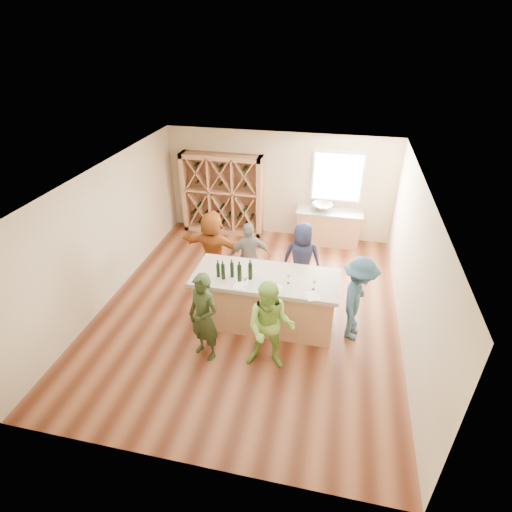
% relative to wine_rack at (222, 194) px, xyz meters
% --- Properties ---
extents(floor, '(6.00, 7.00, 0.10)m').
position_rel_wine_rack_xyz_m(floor, '(1.50, -3.27, -1.15)').
color(floor, brown).
rests_on(floor, ground).
extents(ceiling, '(6.00, 7.00, 0.10)m').
position_rel_wine_rack_xyz_m(ceiling, '(1.50, -3.27, 1.75)').
color(ceiling, white).
rests_on(ceiling, ground).
extents(wall_back, '(6.00, 0.10, 2.80)m').
position_rel_wine_rack_xyz_m(wall_back, '(1.50, 0.28, 0.30)').
color(wall_back, beige).
rests_on(wall_back, ground).
extents(wall_front, '(6.00, 0.10, 2.80)m').
position_rel_wine_rack_xyz_m(wall_front, '(1.50, -6.82, 0.30)').
color(wall_front, beige).
rests_on(wall_front, ground).
extents(wall_left, '(0.10, 7.00, 2.80)m').
position_rel_wine_rack_xyz_m(wall_left, '(-1.55, -3.27, 0.30)').
color(wall_left, beige).
rests_on(wall_left, ground).
extents(wall_right, '(0.10, 7.00, 2.80)m').
position_rel_wine_rack_xyz_m(wall_right, '(4.55, -3.27, 0.30)').
color(wall_right, beige).
rests_on(wall_right, ground).
extents(window_frame, '(1.30, 0.06, 1.30)m').
position_rel_wine_rack_xyz_m(window_frame, '(3.00, 0.20, 0.65)').
color(window_frame, white).
rests_on(window_frame, wall_back).
extents(window_pane, '(1.18, 0.01, 1.18)m').
position_rel_wine_rack_xyz_m(window_pane, '(3.00, 0.17, 0.65)').
color(window_pane, white).
rests_on(window_pane, wall_back).
extents(wine_rack, '(2.20, 0.45, 2.20)m').
position_rel_wine_rack_xyz_m(wine_rack, '(0.00, 0.00, 0.00)').
color(wine_rack, tan).
rests_on(wine_rack, floor).
extents(back_counter_base, '(1.60, 0.58, 0.86)m').
position_rel_wine_rack_xyz_m(back_counter_base, '(2.90, -0.07, -0.67)').
color(back_counter_base, tan).
rests_on(back_counter_base, floor).
extents(back_counter_top, '(1.70, 0.62, 0.06)m').
position_rel_wine_rack_xyz_m(back_counter_top, '(2.90, -0.07, -0.21)').
color(back_counter_top, '#A99E8A').
rests_on(back_counter_top, back_counter_base).
extents(sink, '(0.54, 0.54, 0.19)m').
position_rel_wine_rack_xyz_m(sink, '(2.70, -0.07, -0.09)').
color(sink, silver).
rests_on(sink, back_counter_top).
extents(faucet, '(0.02, 0.02, 0.30)m').
position_rel_wine_rack_xyz_m(faucet, '(2.70, 0.11, -0.03)').
color(faucet, silver).
rests_on(faucet, back_counter_top).
extents(tasting_counter_base, '(2.60, 1.00, 1.00)m').
position_rel_wine_rack_xyz_m(tasting_counter_base, '(1.91, -3.63, -0.60)').
color(tasting_counter_base, tan).
rests_on(tasting_counter_base, floor).
extents(tasting_counter_top, '(2.72, 1.12, 0.08)m').
position_rel_wine_rack_xyz_m(tasting_counter_top, '(1.91, -3.63, -0.06)').
color(tasting_counter_top, '#A99E8A').
rests_on(tasting_counter_top, tasting_counter_base).
extents(wine_bottle_a, '(0.08, 0.08, 0.28)m').
position_rel_wine_rack_xyz_m(wine_bottle_a, '(1.05, -3.83, 0.12)').
color(wine_bottle_a, black).
rests_on(wine_bottle_a, tasting_counter_top).
extents(wine_bottle_b, '(0.09, 0.09, 0.30)m').
position_rel_wine_rack_xyz_m(wine_bottle_b, '(1.16, -3.88, 0.13)').
color(wine_bottle_b, black).
rests_on(wine_bottle_b, tasting_counter_top).
extents(wine_bottle_c, '(0.08, 0.08, 0.29)m').
position_rel_wine_rack_xyz_m(wine_bottle_c, '(1.30, -3.78, 0.13)').
color(wine_bottle_c, black).
rests_on(wine_bottle_c, tasting_counter_top).
extents(wine_bottle_d, '(0.10, 0.10, 0.33)m').
position_rel_wine_rack_xyz_m(wine_bottle_d, '(1.47, -3.88, 0.15)').
color(wine_bottle_d, black).
rests_on(wine_bottle_d, tasting_counter_top).
extents(wine_bottle_e, '(0.08, 0.08, 0.33)m').
position_rel_wine_rack_xyz_m(wine_bottle_e, '(1.65, -3.77, 0.14)').
color(wine_bottle_e, black).
rests_on(wine_bottle_e, tasting_counter_top).
extents(wine_glass_a, '(0.09, 0.09, 0.20)m').
position_rel_wine_rack_xyz_m(wine_glass_a, '(1.61, -4.05, 0.08)').
color(wine_glass_a, white).
rests_on(wine_glass_a, tasting_counter_top).
extents(wine_glass_b, '(0.09, 0.09, 0.18)m').
position_rel_wine_rack_xyz_m(wine_glass_b, '(2.09, -4.11, 0.07)').
color(wine_glass_b, white).
rests_on(wine_glass_b, tasting_counter_top).
extents(wine_glass_d, '(0.09, 0.09, 0.17)m').
position_rel_wine_rack_xyz_m(wine_glass_d, '(2.35, -3.76, 0.07)').
color(wine_glass_d, white).
rests_on(wine_glass_d, tasting_counter_top).
extents(wine_glass_e, '(0.06, 0.06, 0.16)m').
position_rel_wine_rack_xyz_m(wine_glass_e, '(2.81, -3.87, 0.06)').
color(wine_glass_e, white).
rests_on(wine_glass_e, tasting_counter_top).
extents(tasting_menu_a, '(0.24, 0.33, 0.00)m').
position_rel_wine_rack_xyz_m(tasting_menu_a, '(1.52, -3.98, -0.02)').
color(tasting_menu_a, white).
rests_on(tasting_menu_a, tasting_counter_top).
extents(tasting_menu_b, '(0.32, 0.38, 0.00)m').
position_rel_wine_rack_xyz_m(tasting_menu_b, '(2.12, -3.99, -0.02)').
color(tasting_menu_b, white).
rests_on(tasting_menu_b, tasting_counter_top).
extents(tasting_menu_c, '(0.30, 0.34, 0.00)m').
position_rel_wine_rack_xyz_m(tasting_menu_c, '(2.82, -4.06, -0.02)').
color(tasting_menu_c, white).
rests_on(tasting_menu_c, tasting_counter_top).
extents(person_near_left, '(0.74, 0.66, 1.68)m').
position_rel_wine_rack_xyz_m(person_near_left, '(1.06, -4.74, -0.26)').
color(person_near_left, '#263319').
rests_on(person_near_left, floor).
extents(person_near_right, '(0.83, 0.47, 1.69)m').
position_rel_wine_rack_xyz_m(person_near_right, '(2.21, -4.74, -0.25)').
color(person_near_right, '#8CC64C').
rests_on(person_near_right, floor).
extents(person_server, '(0.65, 1.15, 1.69)m').
position_rel_wine_rack_xyz_m(person_server, '(3.61, -3.66, -0.26)').
color(person_server, '#335972').
rests_on(person_server, floor).
extents(person_far_mid, '(1.04, 0.79, 1.58)m').
position_rel_wine_rack_xyz_m(person_far_mid, '(1.34, -2.55, -0.31)').
color(person_far_mid, slate).
rests_on(person_far_mid, floor).
extents(person_far_right, '(0.81, 0.54, 1.65)m').
position_rel_wine_rack_xyz_m(person_far_right, '(2.46, -2.45, -0.27)').
color(person_far_right, '#191E38').
rests_on(person_far_right, floor).
extents(person_far_left, '(1.64, 0.72, 1.72)m').
position_rel_wine_rack_xyz_m(person_far_left, '(0.50, -2.45, -0.24)').
color(person_far_left, '#994C19').
rests_on(person_far_left, floor).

